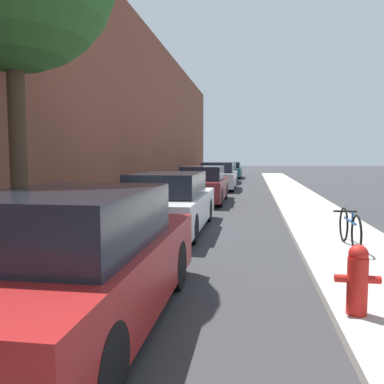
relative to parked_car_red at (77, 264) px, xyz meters
The scene contains 12 objects.
ground_plane 10.45m from the parked_car_red, 85.60° to the left, with size 120.00×120.00×0.00m, color #333335.
sidewalk_left 10.62m from the parked_car_red, 101.43° to the left, with size 2.00×52.00×0.12m.
sidewalk_right 11.05m from the parked_car_red, 70.41° to the left, with size 2.00×52.00×0.12m.
building_facade_left 11.41m from the parked_car_red, 108.37° to the left, with size 0.70×52.00×7.84m.
parked_car_red is the anchor object (origin of this frame).
parked_car_white 5.69m from the parked_car_red, 92.08° to the left, with size 1.77×4.67×1.42m.
parked_car_maroon 11.72m from the parked_car_red, 90.43° to the left, with size 1.69×4.45×1.43m.
parked_car_silver 17.71m from the parked_car_red, 90.02° to the left, with size 1.82×4.42×1.49m.
parked_car_black 23.40m from the parked_car_red, 90.27° to the left, with size 1.75×4.52×1.32m.
parked_car_teal 29.24m from the parked_car_red, 90.03° to the left, with size 1.83×4.65×1.31m.
fire_hydrant 3.00m from the parked_car_red, 10.41° to the left, with size 0.47×0.22×0.76m.
bicycle 5.32m from the parked_car_red, 47.07° to the left, with size 0.44×1.69×0.69m.
Camera 1 is at (1.01, 1.70, 1.83)m, focal length 37.70 mm.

